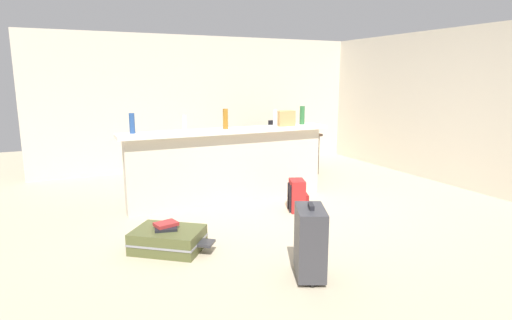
{
  "coord_description": "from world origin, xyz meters",
  "views": [
    {
      "loc": [
        -2.69,
        -4.78,
        1.74
      ],
      "look_at": [
        -0.27,
        0.39,
        0.6
      ],
      "focal_mm": 29.4,
      "sensor_mm": 36.0,
      "label": 1
    }
  ],
  "objects_px": {
    "bottle_white": "(275,118)",
    "dining_table": "(285,138)",
    "bottle_blue": "(132,123)",
    "bottle_amber": "(225,119)",
    "grocery_bag": "(285,118)",
    "book_stack": "(166,226)",
    "dining_chair_near_partition": "(296,150)",
    "suitcase_upright_charcoal": "(310,241)",
    "suitcase_flat_olive": "(168,240)",
    "backpack_red": "(298,196)",
    "dining_chair_far_side": "(275,141)",
    "bottle_green": "(302,115)",
    "bottle_clear": "(185,124)"
  },
  "relations": [
    {
      "from": "grocery_bag",
      "to": "dining_chair_near_partition",
      "type": "relative_size",
      "value": 0.28
    },
    {
      "from": "bottle_green",
      "to": "book_stack",
      "type": "xyz_separation_m",
      "value": [
        -2.4,
        -1.33,
        -0.93
      ]
    },
    {
      "from": "bottle_green",
      "to": "backpack_red",
      "type": "bearing_deg",
      "value": -123.59
    },
    {
      "from": "bottle_blue",
      "to": "bottle_white",
      "type": "relative_size",
      "value": 1.02
    },
    {
      "from": "bottle_amber",
      "to": "dining_chair_near_partition",
      "type": "distance_m",
      "value": 1.89
    },
    {
      "from": "bottle_white",
      "to": "dining_table",
      "type": "xyz_separation_m",
      "value": [
        0.93,
        1.38,
        -0.52
      ]
    },
    {
      "from": "book_stack",
      "to": "dining_chair_near_partition",
      "type": "bearing_deg",
      "value": 36.94
    },
    {
      "from": "suitcase_flat_olive",
      "to": "dining_chair_near_partition",
      "type": "bearing_deg",
      "value": 37.4
    },
    {
      "from": "dining_chair_far_side",
      "to": "book_stack",
      "type": "height_order",
      "value": "dining_chair_far_side"
    },
    {
      "from": "grocery_bag",
      "to": "book_stack",
      "type": "distance_m",
      "value": 2.58
    },
    {
      "from": "bottle_blue",
      "to": "suitcase_upright_charcoal",
      "type": "relative_size",
      "value": 0.38
    },
    {
      "from": "bottle_green",
      "to": "dining_chair_near_partition",
      "type": "relative_size",
      "value": 0.29
    },
    {
      "from": "bottle_blue",
      "to": "dining_table",
      "type": "distance_m",
      "value": 3.14
    },
    {
      "from": "dining_chair_near_partition",
      "to": "book_stack",
      "type": "height_order",
      "value": "dining_chair_near_partition"
    },
    {
      "from": "suitcase_flat_olive",
      "to": "bottle_amber",
      "type": "bearing_deg",
      "value": 48.84
    },
    {
      "from": "grocery_bag",
      "to": "suitcase_flat_olive",
      "type": "relative_size",
      "value": 0.3
    },
    {
      "from": "bottle_amber",
      "to": "backpack_red",
      "type": "xyz_separation_m",
      "value": [
        0.71,
        -0.76,
        -0.98
      ]
    },
    {
      "from": "grocery_bag",
      "to": "dining_chair_far_side",
      "type": "distance_m",
      "value": 2.13
    },
    {
      "from": "bottle_blue",
      "to": "bottle_white",
      "type": "height_order",
      "value": "bottle_blue"
    },
    {
      "from": "suitcase_flat_olive",
      "to": "book_stack",
      "type": "height_order",
      "value": "book_stack"
    },
    {
      "from": "bottle_amber",
      "to": "backpack_red",
      "type": "relative_size",
      "value": 0.66
    },
    {
      "from": "bottle_clear",
      "to": "dining_chair_far_side",
      "type": "distance_m",
      "value": 3.1
    },
    {
      "from": "dining_table",
      "to": "suitcase_upright_charcoal",
      "type": "relative_size",
      "value": 1.64
    },
    {
      "from": "bottle_amber",
      "to": "dining_chair_far_side",
      "type": "bearing_deg",
      "value": 46.82
    },
    {
      "from": "dining_chair_far_side",
      "to": "backpack_red",
      "type": "bearing_deg",
      "value": -111.48
    },
    {
      "from": "dining_chair_near_partition",
      "to": "grocery_bag",
      "type": "bearing_deg",
      "value": -130.36
    },
    {
      "from": "dining_chair_near_partition",
      "to": "suitcase_upright_charcoal",
      "type": "distance_m",
      "value": 3.63
    },
    {
      "from": "bottle_green",
      "to": "grocery_bag",
      "type": "height_order",
      "value": "bottle_green"
    },
    {
      "from": "bottle_amber",
      "to": "bottle_green",
      "type": "distance_m",
      "value": 1.25
    },
    {
      "from": "bottle_clear",
      "to": "dining_table",
      "type": "distance_m",
      "value": 2.66
    },
    {
      "from": "dining_chair_near_partition",
      "to": "suitcase_flat_olive",
      "type": "xyz_separation_m",
      "value": [
        -2.72,
        -2.08,
        -0.41
      ]
    },
    {
      "from": "bottle_amber",
      "to": "backpack_red",
      "type": "bearing_deg",
      "value": -46.9
    },
    {
      "from": "bottle_blue",
      "to": "bottle_amber",
      "type": "distance_m",
      "value": 1.23
    },
    {
      "from": "bottle_blue",
      "to": "grocery_bag",
      "type": "relative_size",
      "value": 0.98
    },
    {
      "from": "backpack_red",
      "to": "bottle_white",
      "type": "bearing_deg",
      "value": 90.27
    },
    {
      "from": "bottle_blue",
      "to": "dining_chair_far_side",
      "type": "bearing_deg",
      "value": 31.02
    },
    {
      "from": "suitcase_flat_olive",
      "to": "backpack_red",
      "type": "relative_size",
      "value": 2.05
    },
    {
      "from": "bottle_amber",
      "to": "bottle_white",
      "type": "bearing_deg",
      "value": -8.98
    },
    {
      "from": "dining_chair_far_side",
      "to": "suitcase_upright_charcoal",
      "type": "relative_size",
      "value": 1.39
    },
    {
      "from": "dining_chair_near_partition",
      "to": "dining_chair_far_side",
      "type": "bearing_deg",
      "value": 82.08
    },
    {
      "from": "bottle_amber",
      "to": "book_stack",
      "type": "xyz_separation_m",
      "value": [
        -1.15,
        -1.28,
        -0.93
      ]
    },
    {
      "from": "bottle_green",
      "to": "grocery_bag",
      "type": "xyz_separation_m",
      "value": [
        -0.33,
        -0.06,
        -0.03
      ]
    },
    {
      "from": "suitcase_upright_charcoal",
      "to": "book_stack",
      "type": "height_order",
      "value": "suitcase_upright_charcoal"
    },
    {
      "from": "dining_chair_near_partition",
      "to": "bottle_blue",
      "type": "bearing_deg",
      "value": -165.8
    },
    {
      "from": "bottle_amber",
      "to": "dining_chair_near_partition",
      "type": "bearing_deg",
      "value": 26.19
    },
    {
      "from": "bottle_clear",
      "to": "suitcase_upright_charcoal",
      "type": "bearing_deg",
      "value": -78.98
    },
    {
      "from": "bottle_white",
      "to": "dining_chair_near_partition",
      "type": "xyz_separation_m",
      "value": [
        0.88,
        0.89,
        -0.65
      ]
    },
    {
      "from": "bottle_blue",
      "to": "suitcase_flat_olive",
      "type": "bearing_deg",
      "value": -86.43
    },
    {
      "from": "bottle_white",
      "to": "dining_chair_near_partition",
      "type": "distance_m",
      "value": 1.41
    },
    {
      "from": "bottle_clear",
      "to": "dining_chair_near_partition",
      "type": "xyz_separation_m",
      "value": [
        2.18,
        0.88,
        -0.64
      ]
    }
  ]
}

